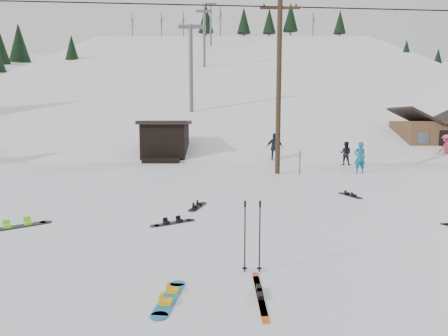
{
  "coord_description": "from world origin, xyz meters",
  "views": [
    {
      "loc": [
        -0.55,
        -6.87,
        2.86
      ],
      "look_at": [
        -0.7,
        4.95,
        1.4
      ],
      "focal_mm": 32.0,
      "sensor_mm": 36.0,
      "label": 1
    }
  ],
  "objects_px": {
    "hero_skis": "(260,294)",
    "hero_snowboard": "(169,298)",
    "cabin": "(431,137)",
    "utility_pole": "(279,83)"
  },
  "relations": [
    {
      "from": "hero_skis",
      "to": "hero_snowboard",
      "type": "bearing_deg",
      "value": -174.92
    },
    {
      "from": "hero_snowboard",
      "to": "cabin",
      "type": "bearing_deg",
      "value": -27.5
    },
    {
      "from": "hero_snowboard",
      "to": "hero_skis",
      "type": "height_order",
      "value": "hero_snowboard"
    },
    {
      "from": "hero_skis",
      "to": "utility_pole",
      "type": "bearing_deg",
      "value": 80.75
    },
    {
      "from": "hero_snowboard",
      "to": "hero_skis",
      "type": "relative_size",
      "value": 0.77
    },
    {
      "from": "cabin",
      "to": "hero_skis",
      "type": "height_order",
      "value": "cabin"
    },
    {
      "from": "utility_pole",
      "to": "cabin",
      "type": "xyz_separation_m",
      "value": [
        13.0,
        10.0,
        -3.2
      ]
    },
    {
      "from": "cabin",
      "to": "hero_snowboard",
      "type": "distance_m",
      "value": 29.85
    },
    {
      "from": "utility_pole",
      "to": "hero_snowboard",
      "type": "xyz_separation_m",
      "value": [
        -3.5,
        -14.83,
        -4.66
      ]
    },
    {
      "from": "utility_pole",
      "to": "hero_skis",
      "type": "xyz_separation_m",
      "value": [
        -2.05,
        -14.67,
        -4.65
      ]
    }
  ]
}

